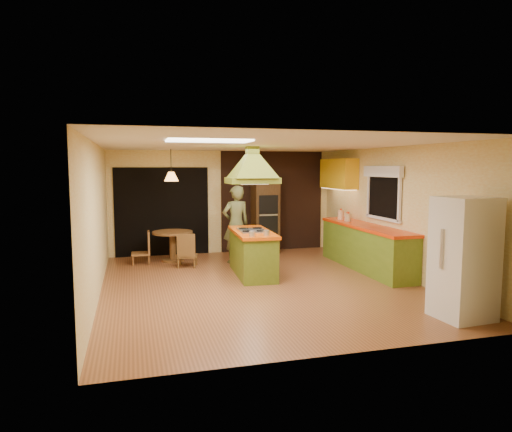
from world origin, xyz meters
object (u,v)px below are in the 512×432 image
object	(u,v)px
kitchen_island	(252,253)
refrigerator	(464,258)
wall_oven	(265,216)
canister_large	(341,215)
man	(236,224)
dining_table	(173,240)

from	to	relation	value
kitchen_island	refrigerator	distance (m)	3.94
wall_oven	canister_large	size ratio (longest dim) A/B	8.89
kitchen_island	wall_oven	distance (m)	2.45
man	refrigerator	xyz separation A→B (m)	(2.22, -4.48, -0.00)
man	canister_large	distance (m)	2.41
refrigerator	canister_large	bearing A→B (deg)	83.69
refrigerator	dining_table	xyz separation A→B (m)	(-3.56, 5.00, -0.38)
man	wall_oven	distance (m)	1.40
man	refrigerator	bearing A→B (deg)	106.65
kitchen_island	man	distance (m)	1.29
kitchen_island	canister_large	distance (m)	2.60
canister_large	wall_oven	bearing A→B (deg)	138.47
kitchen_island	man	size ratio (longest dim) A/B	1.04
man	dining_table	size ratio (longest dim) A/B	1.90
kitchen_island	canister_large	xyz separation A→B (m)	(2.34, 0.96, 0.58)
refrigerator	dining_table	distance (m)	6.15
dining_table	refrigerator	bearing A→B (deg)	-54.56
wall_oven	dining_table	bearing A→B (deg)	-167.88
man	canister_large	bearing A→B (deg)	164.21
canister_large	dining_table	bearing A→B (deg)	168.30
wall_oven	dining_table	size ratio (longest dim) A/B	2.03
kitchen_island	dining_table	distance (m)	2.23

